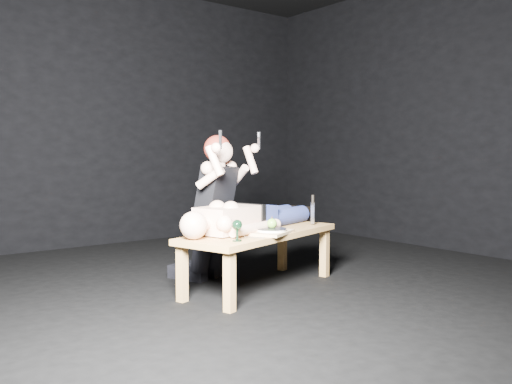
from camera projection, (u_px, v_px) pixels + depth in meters
ground at (258, 280)px, 4.50m from camera, size 5.00×5.00×0.00m
back_wall at (127, 115)px, 6.36m from camera, size 5.00×0.00×5.00m
table at (260, 259)px, 4.22m from camera, size 1.53×0.92×0.45m
lying_man at (251, 213)px, 4.30m from camera, size 1.43×0.78×0.25m
kneeling_woman at (209, 206)px, 4.46m from camera, size 0.86×0.91×1.23m
serving_tray at (271, 232)px, 4.05m from camera, size 0.42×0.37×0.02m
plate at (271, 230)px, 4.05m from camera, size 0.31×0.31×0.02m
apple at (272, 223)px, 4.07m from camera, size 0.07×0.07×0.07m
goblet at (237, 230)px, 3.70m from camera, size 0.09×0.09×0.15m
fork_flat at (255, 237)px, 3.86m from camera, size 0.09×0.14×0.01m
knife_flat at (283, 232)px, 4.13m from camera, size 0.02×0.15×0.01m
spoon_flat at (272, 231)px, 4.16m from camera, size 0.15×0.07×0.01m
carving_knife at (313, 210)px, 4.55m from camera, size 0.04×0.04×0.25m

